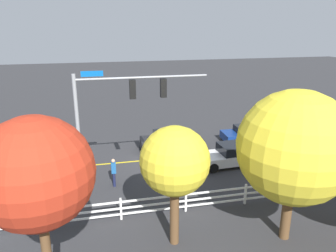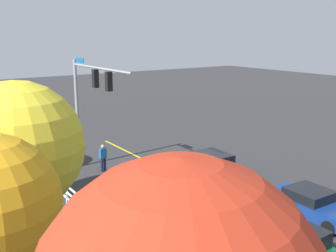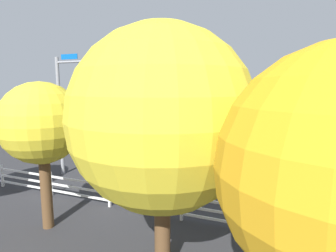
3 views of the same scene
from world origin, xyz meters
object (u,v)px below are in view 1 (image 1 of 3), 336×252
at_px(pedestrian, 114,171).
at_px(tree_3, 295,147).
at_px(car_0, 302,149).
at_px(car_4, 249,134).
at_px(tree_4, 36,174).
at_px(car_3, 231,155).
at_px(car_2, 318,128).
at_px(car_1, 171,141).
at_px(tree_1, 175,162).

height_order(pedestrian, tree_3, tree_3).
relative_size(car_0, car_4, 0.89).
relative_size(pedestrian, tree_4, 0.25).
relative_size(car_3, pedestrian, 2.82).
bearing_deg(car_3, car_2, -161.84).
bearing_deg(car_1, pedestrian, -129.67).
xyz_separation_m(car_4, tree_3, (4.05, 11.79, 3.69)).
xyz_separation_m(car_2, tree_4, (19.81, 13.50, 4.33)).
distance_m(pedestrian, tree_4, 9.77).
bearing_deg(car_4, pedestrian, -153.32).
height_order(tree_1, tree_3, tree_3).
relative_size(car_2, car_3, 0.90).
relative_size(car_0, tree_3, 0.60).
distance_m(car_1, car_2, 12.69).
relative_size(car_0, tree_1, 0.76).
distance_m(car_2, tree_4, 24.36).
height_order(pedestrian, tree_1, tree_1).
bearing_deg(car_4, car_2, -0.16).
xyz_separation_m(car_1, tree_3, (-2.50, 11.53, 3.63)).
bearing_deg(pedestrian, car_1, 47.26).
xyz_separation_m(car_0, tree_4, (15.64, 9.64, 4.31)).
height_order(pedestrian, tree_4, tree_4).
height_order(car_3, pedestrian, pedestrian).
distance_m(car_1, pedestrian, 6.73).
height_order(car_4, tree_3, tree_3).
bearing_deg(tree_1, car_3, -128.38).
bearing_deg(car_3, tree_3, 80.78).
height_order(car_4, tree_4, tree_4).
distance_m(car_0, tree_3, 10.44).
bearing_deg(car_2, tree_1, -140.80).
distance_m(car_4, tree_1, 14.56).
height_order(car_4, tree_1, tree_1).
distance_m(tree_1, tree_3, 4.95).
height_order(car_3, car_4, car_3).
relative_size(car_3, tree_3, 0.71).
distance_m(car_3, pedestrian, 7.99).
bearing_deg(tree_4, car_3, -136.79).
xyz_separation_m(car_2, tree_3, (10.19, 11.60, 3.60)).
bearing_deg(car_3, car_4, -133.14).
relative_size(car_4, tree_3, 0.67).
height_order(tree_3, tree_4, tree_4).
distance_m(tree_3, tree_4, 9.83).
height_order(car_3, tree_3, tree_3).
relative_size(car_2, pedestrian, 2.54).
bearing_deg(car_4, tree_3, -107.36).
bearing_deg(tree_4, car_0, -148.34).
bearing_deg(car_2, car_4, -178.37).
bearing_deg(car_4, car_1, -176.12).
relative_size(car_2, tree_4, 0.63).
xyz_separation_m(tree_3, tree_4, (9.62, 1.90, 0.73)).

